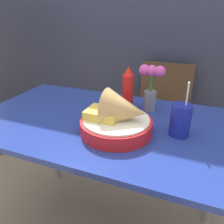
# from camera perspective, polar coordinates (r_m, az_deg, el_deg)

# --- Properties ---
(wall_window) EXTENTS (7.00, 0.06, 2.60)m
(wall_window) POSITION_cam_1_polar(r_m,az_deg,el_deg) (1.87, 11.62, 26.79)
(wall_window) COLOR #2D334C
(wall_window) RESTS_ON ground_plane
(dining_table) EXTENTS (1.25, 0.71, 0.76)m
(dining_table) POSITION_cam_1_polar(r_m,az_deg,el_deg) (1.07, -1.60, -7.32)
(dining_table) COLOR #233893
(dining_table) RESTS_ON ground_plane
(chair_far_window) EXTENTS (0.40, 0.40, 0.87)m
(chair_far_window) POSITION_cam_1_polar(r_m,az_deg,el_deg) (1.76, 12.91, 0.67)
(chair_far_window) COLOR #473323
(chair_far_window) RESTS_ON ground_plane
(food_basket) EXTENTS (0.30, 0.30, 0.19)m
(food_basket) POSITION_cam_1_polar(r_m,az_deg,el_deg) (0.89, 1.83, -1.76)
(food_basket) COLOR red
(food_basket) RESTS_ON dining_table
(ketchup_bottle) EXTENTS (0.06, 0.06, 0.22)m
(ketchup_bottle) POSITION_cam_1_polar(r_m,az_deg,el_deg) (1.11, 4.16, 6.08)
(ketchup_bottle) COLOR red
(ketchup_bottle) RESTS_ON dining_table
(drink_cup) EXTENTS (0.08, 0.08, 0.24)m
(drink_cup) POSITION_cam_1_polar(r_m,az_deg,el_deg) (0.92, 17.40, -2.26)
(drink_cup) COLOR #192399
(drink_cup) RESTS_ON dining_table
(flower_vase) EXTENTS (0.13, 0.06, 0.23)m
(flower_vase) POSITION_cam_1_polar(r_m,az_deg,el_deg) (1.09, 10.15, 7.08)
(flower_vase) COLOR gray
(flower_vase) RESTS_ON dining_table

